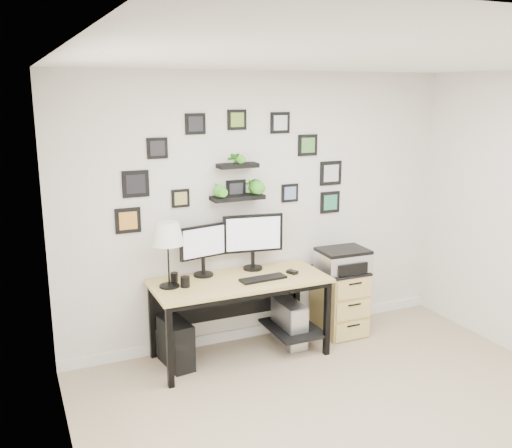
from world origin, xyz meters
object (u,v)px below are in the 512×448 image
pc_tower_grey (289,323)px  monitor_left (203,246)px  table_lamp (167,235)px  file_cabinet (340,301)px  monitor_right (253,237)px  mug (185,282)px  pc_tower_black (176,343)px  desk (242,291)px  printer (343,260)px

pc_tower_grey → monitor_left: bearing=166.3°
table_lamp → file_cabinet: table_lamp is taller
monitor_right → file_cabinet: (0.90, -0.13, -0.73)m
table_lamp → pc_tower_grey: (1.17, -0.03, -1.00)m
monitor_right → table_lamp: bearing=-169.5°
mug → file_cabinet: mug is taller
monitor_left → monitor_right: monitor_right is taller
pc_tower_grey → pc_tower_black: bearing=178.8°
monitor_left → table_lamp: bearing=-156.0°
mug → pc_tower_grey: bearing=1.7°
mug → monitor_left: bearing=42.4°
monitor_left → pc_tower_grey: monitor_left is taller
desk → monitor_left: size_ratio=3.33×
monitor_right → printer: 0.97m
desk → printer: size_ratio=3.31×
monitor_left → desk: bearing=-33.2°
table_lamp → printer: 1.83m
monitor_right → pc_tower_black: bearing=-168.7°
desk → table_lamp: (-0.67, 0.03, 0.59)m
monitor_right → table_lamp: size_ratio=0.99×
pc_tower_black → monitor_left: bearing=18.9°
file_cabinet → printer: size_ratio=1.39×
desk → table_lamp: bearing=177.5°
monitor_left → file_cabinet: bearing=-5.6°
monitor_right → printer: monitor_right is taller
monitor_right → pc_tower_grey: 0.92m
file_cabinet → desk: bearing=-177.0°
monitor_left → pc_tower_black: bearing=-153.0°
printer → pc_tower_black: bearing=-179.9°
monitor_left → pc_tower_black: (-0.34, -0.17, -0.82)m
monitor_right → table_lamp: (-0.87, -0.16, 0.15)m
mug → file_cabinet: size_ratio=0.14×
monitor_left → printer: (1.40, -0.17, -0.25)m
desk → pc_tower_black: size_ratio=3.76×
monitor_left → table_lamp: 0.45m
desk → pc_tower_black: 0.76m
pc_tower_black → pc_tower_grey: 1.13m
pc_tower_black → file_cabinet: (1.73, 0.03, 0.12)m
monitor_right → file_cabinet: size_ratio=0.86×
file_cabinet → monitor_left: bearing=174.4°
desk → monitor_left: bearing=146.8°
monitor_left → mug: bearing=-137.6°
file_cabinet → printer: 0.44m
desk → pc_tower_grey: 0.64m
monitor_left → file_cabinet: (1.40, -0.14, -0.70)m
pc_tower_grey → desk: bearing=-179.8°
monitor_right → pc_tower_black: monitor_right is taller
monitor_left → mug: size_ratio=5.16×
monitor_left → printer: 1.43m
table_lamp → mug: 0.44m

